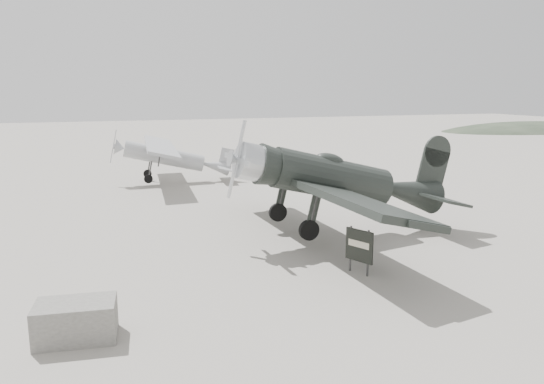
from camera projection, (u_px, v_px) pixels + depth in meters
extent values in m
plane|color=gray|center=(303.00, 257.00, 17.66)|extent=(160.00, 160.00, 0.00)
ellipsoid|color=#2A3627|center=(529.00, 130.00, 71.17)|extent=(32.00, 16.00, 5.20)
cylinder|color=black|center=(331.00, 179.00, 19.56)|extent=(4.64, 1.60, 1.46)
cone|color=black|center=(409.00, 173.00, 20.79)|extent=(2.75, 1.44, 1.36)
cylinder|color=silver|center=(249.00, 185.00, 18.42)|extent=(0.98, 1.32, 1.29)
cone|color=silver|center=(232.00, 186.00, 18.19)|extent=(0.38, 0.60, 0.58)
cube|color=silver|center=(234.00, 186.00, 18.22)|extent=(0.07, 0.19, 2.71)
ellipsoid|color=black|center=(326.00, 162.00, 19.36)|extent=(1.17, 0.74, 0.48)
cube|color=black|center=(313.00, 190.00, 19.37)|extent=(2.57, 12.59, 0.23)
cube|color=black|center=(426.00, 170.00, 21.08)|extent=(1.28, 4.42, 0.10)
cube|color=black|center=(431.00, 148.00, 20.96)|extent=(1.26, 0.14, 1.88)
cylinder|color=black|center=(319.00, 239.00, 18.21)|extent=(0.71, 0.19, 0.71)
cylinder|color=black|center=(287.00, 221.00, 20.78)|extent=(0.71, 0.19, 0.71)
cylinder|color=#333333|center=(319.00, 220.00, 18.07)|extent=(0.12, 0.12, 1.46)
cylinder|color=#333333|center=(287.00, 203.00, 20.65)|extent=(0.12, 0.12, 1.46)
cylinder|color=black|center=(431.00, 182.00, 21.27)|extent=(0.23, 0.09, 0.23)
cylinder|color=#A9ACAF|center=(164.00, 156.00, 31.27)|extent=(4.70, 1.41, 0.98)
cone|color=#A9ACAF|center=(217.00, 155.00, 32.02)|extent=(1.68, 1.04, 0.89)
cone|color=#A9ACAF|center=(119.00, 158.00, 30.64)|extent=(0.62, 0.97, 0.93)
cube|color=#A9ACAF|center=(113.00, 158.00, 30.55)|extent=(0.06, 0.13, 1.96)
cube|color=#A9ACAF|center=(158.00, 147.00, 31.07)|extent=(2.60, 9.91, 0.16)
cube|color=#A9ACAF|center=(224.00, 154.00, 32.12)|extent=(1.08, 3.09, 0.07)
cube|color=#A9ACAF|center=(225.00, 144.00, 32.03)|extent=(0.80, 0.15, 1.16)
cylinder|color=black|center=(154.00, 182.00, 30.42)|extent=(0.51, 0.17, 0.50)
cylinder|color=black|center=(153.00, 177.00, 32.28)|extent=(0.51, 0.17, 0.50)
cylinder|color=#333333|center=(153.00, 173.00, 30.32)|extent=(0.09, 0.09, 1.07)
cylinder|color=#333333|center=(152.00, 168.00, 32.19)|extent=(0.09, 0.09, 1.07)
cylinder|color=black|center=(227.00, 159.00, 32.23)|extent=(0.17, 0.08, 0.16)
cube|color=#625F5B|center=(76.00, 321.00, 11.84)|extent=(1.86, 1.29, 0.87)
cylinder|color=#333333|center=(368.00, 253.00, 15.77)|extent=(0.09, 0.09, 1.43)
cylinder|color=#333333|center=(351.00, 249.00, 16.24)|extent=(0.09, 0.09, 1.43)
cube|color=black|center=(359.00, 246.00, 15.97)|extent=(0.45, 0.93, 0.99)
cube|color=beige|center=(359.00, 244.00, 15.94)|extent=(0.32, 0.71, 0.20)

